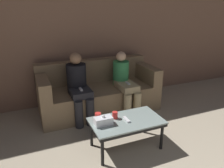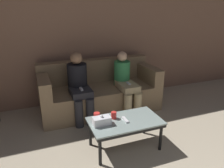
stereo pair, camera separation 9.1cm
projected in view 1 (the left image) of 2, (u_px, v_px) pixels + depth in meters
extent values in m
cube|color=#8C6651|center=(88.00, 34.00, 4.04)|extent=(12.00, 0.06, 2.60)
cube|color=#897051|center=(99.00, 98.00, 3.92)|extent=(2.06, 0.87, 0.44)
cube|color=#897051|center=(93.00, 70.00, 4.06)|extent=(2.06, 0.20, 0.42)
cube|color=#897051|center=(43.00, 86.00, 3.45)|extent=(0.18, 0.87, 0.29)
cube|color=#897051|center=(146.00, 73.00, 4.14)|extent=(0.18, 0.87, 0.29)
cube|color=#8C9E99|center=(126.00, 121.00, 2.80)|extent=(0.92, 0.52, 0.02)
cube|color=black|center=(126.00, 123.00, 2.81)|extent=(0.90, 0.51, 0.04)
cylinder|color=black|center=(102.00, 153.00, 2.54)|extent=(0.04, 0.04, 0.35)
cylinder|color=black|center=(162.00, 137.00, 2.84)|extent=(0.04, 0.04, 0.35)
cylinder|color=black|center=(91.00, 134.00, 2.91)|extent=(0.04, 0.04, 0.35)
cylinder|color=black|center=(145.00, 122.00, 3.21)|extent=(0.04, 0.04, 0.35)
cylinder|color=red|center=(98.00, 116.00, 2.81)|extent=(0.08, 0.08, 0.09)
cylinder|color=red|center=(115.00, 115.00, 2.83)|extent=(0.07, 0.07, 0.09)
cube|color=white|center=(103.00, 121.00, 2.68)|extent=(0.22, 0.12, 0.10)
sphere|color=white|center=(103.00, 116.00, 2.66)|extent=(0.04, 0.04, 0.04)
cube|color=white|center=(127.00, 119.00, 2.79)|extent=(0.04, 0.15, 0.02)
cylinder|color=#28282D|center=(79.00, 114.00, 3.34)|extent=(0.13, 0.13, 0.44)
cylinder|color=#28282D|center=(90.00, 112.00, 3.41)|extent=(0.13, 0.13, 0.44)
cube|color=#28282D|center=(80.00, 92.00, 3.46)|extent=(0.32, 0.41, 0.10)
cylinder|color=black|center=(77.00, 78.00, 3.58)|extent=(0.32, 0.32, 0.46)
sphere|color=#997051|center=(75.00, 58.00, 3.47)|extent=(0.19, 0.19, 0.19)
cube|color=white|center=(81.00, 89.00, 3.40)|extent=(0.04, 0.12, 0.02)
cylinder|color=tan|center=(127.00, 107.00, 3.58)|extent=(0.13, 0.13, 0.44)
cylinder|color=tan|center=(137.00, 105.00, 3.65)|extent=(0.13, 0.13, 0.44)
cube|color=tan|center=(126.00, 86.00, 3.73)|extent=(0.28, 0.47, 0.10)
cylinder|color=#388E51|center=(121.00, 73.00, 3.87)|extent=(0.28, 0.28, 0.43)
sphere|color=#DBAD89|center=(121.00, 56.00, 3.77)|extent=(0.17, 0.17, 0.17)
cube|color=white|center=(128.00, 83.00, 3.66)|extent=(0.04, 0.12, 0.02)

